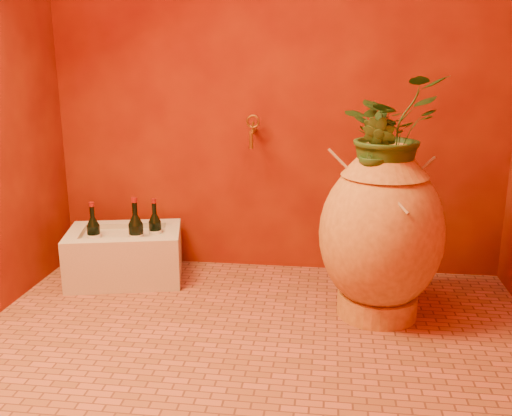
# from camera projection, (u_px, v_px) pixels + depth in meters

# --- Properties ---
(floor) EXTENTS (2.50, 2.50, 0.00)m
(floor) POSITION_uv_depth(u_px,v_px,m) (252.00, 350.00, 2.39)
(floor) COLOR #9C4C33
(floor) RESTS_ON ground
(wall_back) EXTENTS (2.50, 0.02, 2.50)m
(wall_back) POSITION_uv_depth(u_px,v_px,m) (277.00, 45.00, 3.02)
(wall_back) COLOR #600F05
(wall_back) RESTS_ON ground
(amphora) EXTENTS (0.64, 0.64, 0.81)m
(amphora) POSITION_uv_depth(u_px,v_px,m) (381.00, 233.00, 2.62)
(amphora) COLOR gold
(amphora) RESTS_ON floor
(stone_basin) EXTENTS (0.67, 0.54, 0.28)m
(stone_basin) POSITION_uv_depth(u_px,v_px,m) (125.00, 256.00, 3.12)
(stone_basin) COLOR beige
(stone_basin) RESTS_ON floor
(wine_bottle_a) EXTENTS (0.07, 0.07, 0.29)m
(wine_bottle_a) POSITION_uv_depth(u_px,v_px,m) (155.00, 232.00, 3.12)
(wine_bottle_a) COLOR black
(wine_bottle_a) RESTS_ON stone_basin
(wine_bottle_b) EXTENTS (0.08, 0.08, 0.33)m
(wine_bottle_b) POSITION_uv_depth(u_px,v_px,m) (136.00, 237.00, 3.00)
(wine_bottle_b) COLOR black
(wine_bottle_b) RESTS_ON stone_basin
(wine_bottle_c) EXTENTS (0.07, 0.07, 0.29)m
(wine_bottle_c) POSITION_uv_depth(u_px,v_px,m) (94.00, 236.00, 3.05)
(wine_bottle_c) COLOR black
(wine_bottle_c) RESTS_ON stone_basin
(wall_tap) EXTENTS (0.07, 0.16, 0.17)m
(wall_tap) POSITION_uv_depth(u_px,v_px,m) (253.00, 130.00, 3.07)
(wall_tap) COLOR olive
(wall_tap) RESTS_ON wall_back
(plant_main) EXTENTS (0.58, 0.58, 0.49)m
(plant_main) POSITION_uv_depth(u_px,v_px,m) (389.00, 131.00, 2.52)
(plant_main) COLOR #244518
(plant_main) RESTS_ON amphora
(plant_side) EXTENTS (0.22, 0.23, 0.32)m
(plant_side) POSITION_uv_depth(u_px,v_px,m) (378.00, 153.00, 2.45)
(plant_side) COLOR #244518
(plant_side) RESTS_ON amphora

